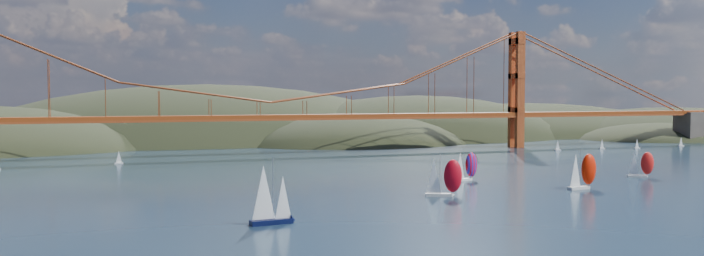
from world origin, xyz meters
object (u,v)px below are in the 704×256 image
object	(u,v)px
sloop_navy	(269,195)
racer_0	(443,177)
racer_rwb	(466,166)
racer_1	(582,170)
racer_2	(640,164)

from	to	relation	value
sloop_navy	racer_0	xyz separation A→B (m)	(48.85, 21.35, -0.77)
sloop_navy	racer_rwb	size ratio (longest dim) A/B	1.39
racer_0	racer_1	xyz separation A→B (m)	(41.10, -0.81, 0.10)
racer_1	racer_rwb	bearing A→B (deg)	119.49
sloop_navy	racer_2	xyz separation A→B (m)	(124.00, 36.24, -1.54)
sloop_navy	racer_2	size ratio (longest dim) A/B	1.46
sloop_navy	racer_0	world-z (taller)	sloop_navy
racer_rwb	sloop_navy	bearing A→B (deg)	-156.21
racer_rwb	racer_1	bearing A→B (deg)	-62.92
sloop_navy	racer_2	distance (m)	129.20
racer_2	racer_0	bearing A→B (deg)	-142.82
racer_1	racer_2	world-z (taller)	racer_1
racer_0	sloop_navy	bearing A→B (deg)	-135.32
racer_1	racer_rwb	size ratio (longest dim) A/B	1.14
racer_1	racer_rwb	xyz separation A→B (m)	(-20.33, 26.59, -0.64)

